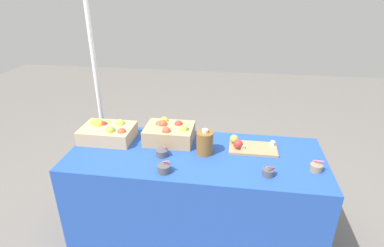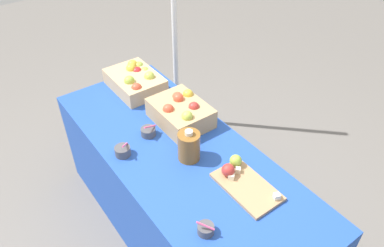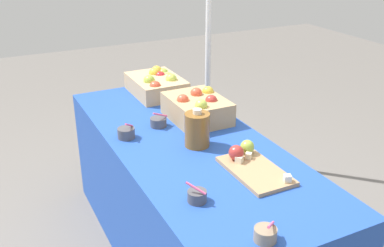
{
  "view_description": "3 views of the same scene",
  "coord_description": "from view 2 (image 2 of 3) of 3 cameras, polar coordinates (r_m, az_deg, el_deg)",
  "views": [
    {
      "loc": [
        0.27,
        -1.98,
        1.91
      ],
      "look_at": [
        -0.03,
        0.03,
        0.97
      ],
      "focal_mm": 28.85,
      "sensor_mm": 36.0,
      "label": 1
    },
    {
      "loc": [
        1.31,
        -0.87,
        2.22
      ],
      "look_at": [
        0.01,
        0.08,
        0.92
      ],
      "focal_mm": 34.92,
      "sensor_mm": 36.0,
      "label": 2
    },
    {
      "loc": [
        1.88,
        -0.91,
        1.76
      ],
      "look_at": [
        0.12,
        -0.04,
        0.89
      ],
      "focal_mm": 42.29,
      "sensor_mm": 36.0,
      "label": 3
    }
  ],
  "objects": [
    {
      "name": "cider_jug",
      "position": [
        2.07,
        -0.47,
        -3.45
      ],
      "size": [
        0.13,
        0.13,
        0.2
      ],
      "color": "brown",
      "rests_on": "table"
    },
    {
      "name": "apple_crate_left",
      "position": [
        2.68,
        -8.63,
        6.57
      ],
      "size": [
        0.41,
        0.3,
        0.15
      ],
      "color": "tan",
      "rests_on": "table"
    },
    {
      "name": "cutting_board_front",
      "position": [
        1.99,
        7.62,
        -8.48
      ],
      "size": [
        0.36,
        0.21,
        0.09
      ],
      "color": "tan",
      "rests_on": "table"
    },
    {
      "name": "table",
      "position": [
        2.43,
        -1.67,
        -10.7
      ],
      "size": [
        1.9,
        0.76,
        0.74
      ],
      "primitive_type": "cube",
      "color": "#234CAD",
      "rests_on": "ground_plane"
    },
    {
      "name": "apple_crate_middle",
      "position": [
        2.33,
        -1.75,
        1.78
      ],
      "size": [
        0.38,
        0.29,
        0.17
      ],
      "color": "tan",
      "rests_on": "table"
    },
    {
      "name": "sample_bowl_far",
      "position": [
        1.79,
        2.11,
        -15.81
      ],
      "size": [
        0.09,
        0.08,
        0.09
      ],
      "color": "#4C4C51",
      "rests_on": "table"
    },
    {
      "name": "sample_bowl_near",
      "position": [
        2.16,
        -10.54,
        -4.14
      ],
      "size": [
        0.09,
        0.09,
        0.1
      ],
      "color": "#4C4C51",
      "rests_on": "table"
    },
    {
      "name": "sample_bowl_extra",
      "position": [
        2.27,
        -6.69,
        -1.23
      ],
      "size": [
        0.09,
        0.1,
        0.1
      ],
      "color": "#4C4C51",
      "rests_on": "table"
    },
    {
      "name": "tent_pole",
      "position": [
        3.02,
        -2.78,
        17.11
      ],
      "size": [
        0.04,
        0.04,
        2.19
      ],
      "primitive_type": "cylinder",
      "color": "white",
      "rests_on": "ground_plane"
    },
    {
      "name": "ground_plane",
      "position": [
        2.72,
        -1.52,
        -15.73
      ],
      "size": [
        10.0,
        10.0,
        0.0
      ],
      "primitive_type": "plane",
      "color": "slate"
    }
  ]
}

